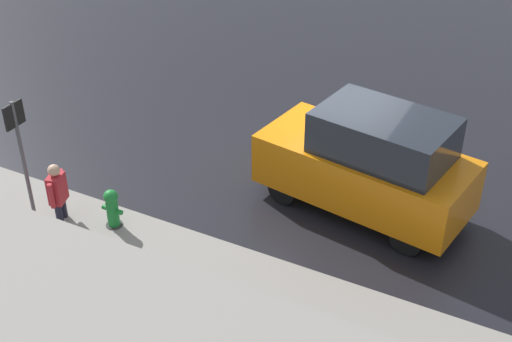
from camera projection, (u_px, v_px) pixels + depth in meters
name	position (u px, v px, depth m)	size (l,w,h in m)	color
ground_plane	(328.00, 183.00, 14.21)	(60.00, 60.00, 0.00)	black
kerb_strip	(224.00, 315.00, 11.07)	(24.00, 3.20, 0.04)	gray
moving_hatchback	(369.00, 163.00, 12.93)	(4.12, 2.28, 2.06)	orange
fire_hydrant	(112.00, 209.00, 12.79)	(0.42, 0.31, 0.80)	#197A2D
pedestrian	(57.00, 190.00, 12.79)	(0.33, 0.55, 1.22)	#B2262D
sign_post	(20.00, 144.00, 12.41)	(0.07, 0.44, 2.40)	#4C4C51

